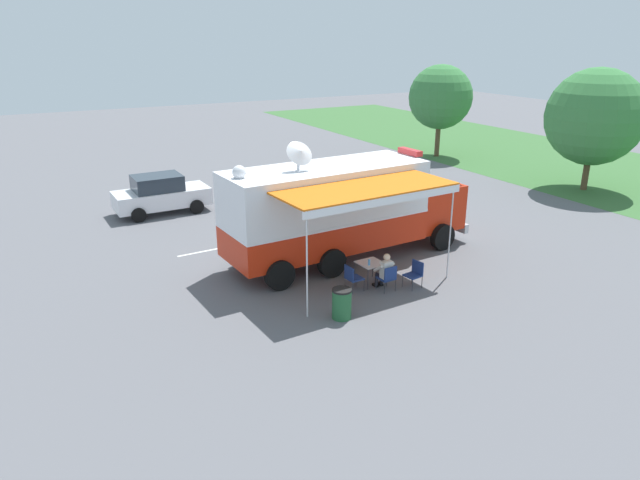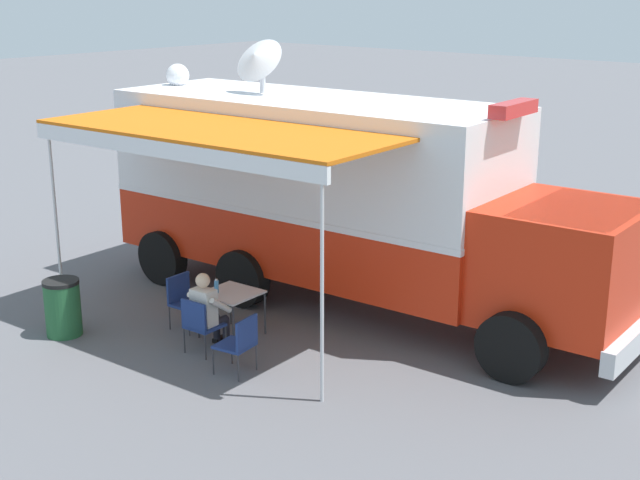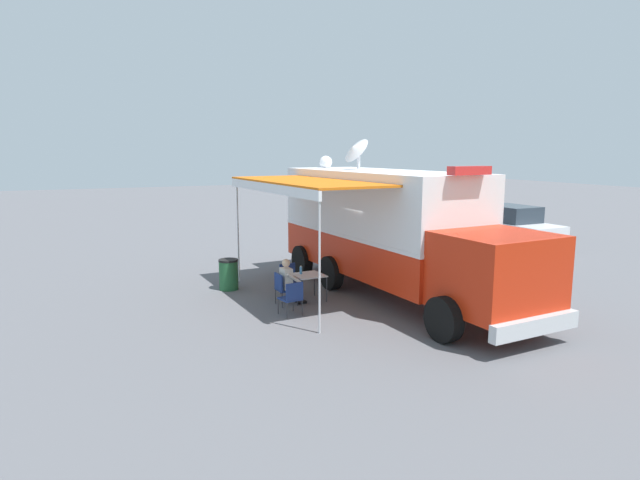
{
  "view_description": "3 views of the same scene",
  "coord_description": "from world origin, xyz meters",
  "px_view_note": "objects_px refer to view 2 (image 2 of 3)",
  "views": [
    {
      "loc": [
        16.92,
        -9.39,
        7.77
      ],
      "look_at": [
        0.58,
        -0.54,
        1.1
      ],
      "focal_mm": 32.44,
      "sensor_mm": 36.0,
      "label": 1
    },
    {
      "loc": [
        11.41,
        9.8,
        5.39
      ],
      "look_at": [
        0.74,
        0.81,
        1.3
      ],
      "focal_mm": 49.58,
      "sensor_mm": 36.0,
      "label": 2
    },
    {
      "loc": [
        7.94,
        13.36,
        4.05
      ],
      "look_at": [
        1.99,
        0.31,
        1.65
      ],
      "focal_mm": 29.83,
      "sensor_mm": 36.0,
      "label": 3
    }
  ],
  "objects_px": {
    "folding_chair_beside_table": "(184,297)",
    "folding_chair_at_table": "(200,322)",
    "command_truck": "(345,193)",
    "folding_chair_spare_by_truck": "(240,340)",
    "trash_bin": "(63,307)",
    "water_bottle": "(216,286)",
    "car_behind_truck": "(419,151)",
    "seated_responder": "(208,310)",
    "folding_table": "(231,296)"
  },
  "relations": [
    {
      "from": "folding_chair_at_table",
      "to": "seated_responder",
      "type": "relative_size",
      "value": 0.7
    },
    {
      "from": "folding_chair_at_table",
      "to": "folding_chair_beside_table",
      "type": "distance_m",
      "value": 1.14
    },
    {
      "from": "folding_chair_at_table",
      "to": "car_behind_truck",
      "type": "height_order",
      "value": "car_behind_truck"
    },
    {
      "from": "folding_chair_beside_table",
      "to": "trash_bin",
      "type": "distance_m",
      "value": 1.89
    },
    {
      "from": "command_truck",
      "to": "water_bottle",
      "type": "height_order",
      "value": "command_truck"
    },
    {
      "from": "folding_table",
      "to": "water_bottle",
      "type": "relative_size",
      "value": 3.77
    },
    {
      "from": "folding_chair_spare_by_truck",
      "to": "car_behind_truck",
      "type": "relative_size",
      "value": 0.21
    },
    {
      "from": "folding_chair_beside_table",
      "to": "car_behind_truck",
      "type": "distance_m",
      "value": 11.91
    },
    {
      "from": "trash_bin",
      "to": "folding_table",
      "type": "bearing_deg",
      "value": 128.95
    },
    {
      "from": "water_bottle",
      "to": "car_behind_truck",
      "type": "bearing_deg",
      "value": -161.22
    },
    {
      "from": "water_bottle",
      "to": "folding_chair_at_table",
      "type": "height_order",
      "value": "water_bottle"
    },
    {
      "from": "folding_chair_spare_by_truck",
      "to": "car_behind_truck",
      "type": "xyz_separation_m",
      "value": [
        -12.15,
        -5.14,
        0.37
      ]
    },
    {
      "from": "command_truck",
      "to": "water_bottle",
      "type": "relative_size",
      "value": 42.91
    },
    {
      "from": "folding_chair_spare_by_truck",
      "to": "seated_responder",
      "type": "bearing_deg",
      "value": -107.37
    },
    {
      "from": "command_truck",
      "to": "folding_chair_beside_table",
      "type": "height_order",
      "value": "command_truck"
    },
    {
      "from": "water_bottle",
      "to": "seated_responder",
      "type": "relative_size",
      "value": 0.18
    },
    {
      "from": "seated_responder",
      "to": "trash_bin",
      "type": "distance_m",
      "value": 2.46
    },
    {
      "from": "folding_chair_spare_by_truck",
      "to": "trash_bin",
      "type": "distance_m",
      "value": 3.27
    },
    {
      "from": "command_truck",
      "to": "trash_bin",
      "type": "relative_size",
      "value": 10.56
    },
    {
      "from": "seated_responder",
      "to": "trash_bin",
      "type": "bearing_deg",
      "value": -64.18
    },
    {
      "from": "folding_chair_at_table",
      "to": "trash_bin",
      "type": "distance_m",
      "value": 2.39
    },
    {
      "from": "water_bottle",
      "to": "seated_responder",
      "type": "distance_m",
      "value": 0.57
    },
    {
      "from": "water_bottle",
      "to": "folding_chair_spare_by_truck",
      "type": "relative_size",
      "value": 0.26
    },
    {
      "from": "seated_responder",
      "to": "water_bottle",
      "type": "bearing_deg",
      "value": -147.31
    },
    {
      "from": "folding_chair_at_table",
      "to": "folding_chair_spare_by_truck",
      "type": "relative_size",
      "value": 1.0
    },
    {
      "from": "folding_chair_beside_table",
      "to": "folding_chair_at_table",
      "type": "bearing_deg",
      "value": 60.35
    },
    {
      "from": "water_bottle",
      "to": "car_behind_truck",
      "type": "distance_m",
      "value": 12.03
    },
    {
      "from": "folding_table",
      "to": "trash_bin",
      "type": "bearing_deg",
      "value": -51.05
    },
    {
      "from": "folding_table",
      "to": "folding_chair_spare_by_truck",
      "type": "bearing_deg",
      "value": 50.38
    },
    {
      "from": "seated_responder",
      "to": "trash_bin",
      "type": "xyz_separation_m",
      "value": [
        1.07,
        -2.21,
        -0.2
      ]
    },
    {
      "from": "command_truck",
      "to": "folding_chair_at_table",
      "type": "xyz_separation_m",
      "value": [
        3.18,
        -0.24,
        -1.43
      ]
    },
    {
      "from": "folding_table",
      "to": "folding_chair_beside_table",
      "type": "distance_m",
      "value": 0.9
    },
    {
      "from": "command_truck",
      "to": "folding_table",
      "type": "bearing_deg",
      "value": -9.05
    },
    {
      "from": "water_bottle",
      "to": "seated_responder",
      "type": "height_order",
      "value": "seated_responder"
    },
    {
      "from": "folding_chair_beside_table",
      "to": "folding_chair_spare_by_truck",
      "type": "bearing_deg",
      "value": 70.82
    },
    {
      "from": "command_truck",
      "to": "seated_responder",
      "type": "bearing_deg",
      "value": -4.76
    },
    {
      "from": "folding_chair_spare_by_truck",
      "to": "folding_table",
      "type": "bearing_deg",
      "value": -129.62
    },
    {
      "from": "water_bottle",
      "to": "folding_chair_at_table",
      "type": "distance_m",
      "value": 0.78
    },
    {
      "from": "folding_chair_at_table",
      "to": "car_behind_truck",
      "type": "xyz_separation_m",
      "value": [
        -12.03,
        -4.18,
        0.37
      ]
    },
    {
      "from": "folding_chair_at_table",
      "to": "car_behind_truck",
      "type": "distance_m",
      "value": 12.74
    },
    {
      "from": "folding_chair_spare_by_truck",
      "to": "folding_chair_at_table",
      "type": "bearing_deg",
      "value": -96.91
    },
    {
      "from": "water_bottle",
      "to": "car_behind_truck",
      "type": "height_order",
      "value": "car_behind_truck"
    },
    {
      "from": "command_truck",
      "to": "folding_chair_at_table",
      "type": "height_order",
      "value": "command_truck"
    },
    {
      "from": "command_truck",
      "to": "folding_chair_beside_table",
      "type": "xyz_separation_m",
      "value": [
        2.61,
        -1.23,
        -1.43
      ]
    },
    {
      "from": "water_bottle",
      "to": "folding_chair_spare_by_truck",
      "type": "distance_m",
      "value": 1.52
    },
    {
      "from": "folding_table",
      "to": "water_bottle",
      "type": "bearing_deg",
      "value": -46.47
    },
    {
      "from": "water_bottle",
      "to": "folding_chair_at_table",
      "type": "bearing_deg",
      "value": 25.19
    },
    {
      "from": "trash_bin",
      "to": "folding_chair_beside_table",
      "type": "bearing_deg",
      "value": 139.62
    },
    {
      "from": "command_truck",
      "to": "folding_chair_beside_table",
      "type": "relative_size",
      "value": 11.05
    },
    {
      "from": "folding_table",
      "to": "seated_responder",
      "type": "bearing_deg",
      "value": 11.99
    }
  ]
}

